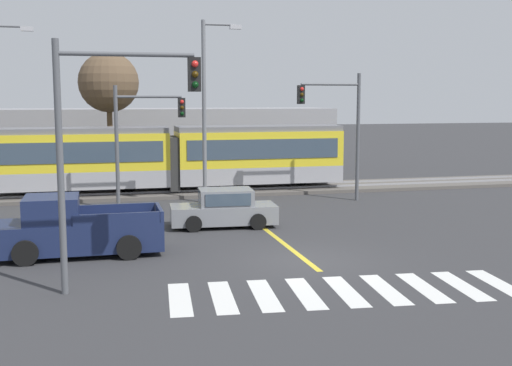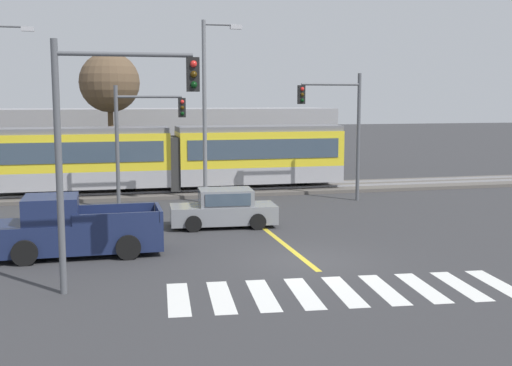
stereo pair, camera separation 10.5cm
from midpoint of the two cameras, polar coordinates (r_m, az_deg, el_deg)
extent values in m
plane|color=#333335|center=(20.49, 4.58, -6.93)|extent=(200.00, 200.00, 0.00)
cube|color=#56514C|center=(35.15, -3.30, -0.68)|extent=(120.00, 4.00, 0.18)
cube|color=#939399|center=(34.43, -3.08, -0.62)|extent=(120.00, 0.08, 0.10)
cube|color=#939399|center=(35.83, -3.51, -0.30)|extent=(120.00, 0.08, 0.10)
cube|color=#9E9EA3|center=(34.48, -15.15, 0.40)|extent=(9.00, 2.60, 0.90)
cube|color=yellow|center=(34.34, -15.23, 2.72)|extent=(9.00, 2.60, 1.90)
cube|color=#384756|center=(33.02, -15.29, 2.62)|extent=(8.28, 0.04, 1.04)
cube|color=slate|center=(34.27, -15.29, 4.53)|extent=(9.00, 2.39, 0.28)
cylinder|color=black|center=(34.56, -11.02, -0.21)|extent=(0.70, 0.20, 0.70)
cylinder|color=black|center=(34.69, -19.21, -0.47)|extent=(0.70, 0.20, 0.70)
cube|color=#9E9EA3|center=(35.52, 0.35, 0.87)|extent=(9.00, 2.60, 0.90)
cube|color=yellow|center=(35.38, 0.35, 3.12)|extent=(9.00, 2.60, 1.90)
cube|color=#384756|center=(34.11, 0.89, 3.03)|extent=(8.28, 0.04, 1.04)
cube|color=slate|center=(35.32, 0.36, 4.88)|extent=(9.00, 2.39, 0.28)
cylinder|color=black|center=(36.25, 4.15, 0.26)|extent=(0.70, 0.20, 0.70)
cylinder|color=black|center=(35.06, -3.58, 0.02)|extent=(0.70, 0.20, 0.70)
cube|color=#2D2D2D|center=(34.61, -7.30, 1.79)|extent=(0.50, 2.34, 2.80)
cube|color=silver|center=(16.83, -6.74, -10.19)|extent=(0.80, 2.84, 0.01)
cube|color=silver|center=(16.89, -2.95, -10.08)|extent=(0.80, 2.84, 0.01)
cube|color=silver|center=(17.03, 0.79, -9.92)|extent=(0.80, 2.84, 0.01)
cube|color=silver|center=(17.24, 4.45, -9.73)|extent=(0.80, 2.84, 0.01)
cube|color=silver|center=(17.51, 8.01, -9.50)|extent=(0.80, 2.84, 0.01)
cube|color=silver|center=(17.85, 11.44, -9.25)|extent=(0.80, 2.84, 0.01)
cube|color=silver|center=(18.25, 14.72, -8.98)|extent=(0.80, 2.84, 0.01)
cube|color=silver|center=(18.70, 17.86, -8.69)|extent=(0.80, 2.84, 0.01)
cube|color=silver|center=(19.21, 20.83, -8.39)|extent=(0.80, 2.84, 0.01)
cube|color=gold|center=(26.16, 0.42, -3.72)|extent=(0.20, 14.69, 0.01)
cube|color=gray|center=(25.73, -2.81, -2.75)|extent=(4.31, 1.98, 0.72)
cube|color=gray|center=(25.63, -2.60, -1.25)|extent=(2.20, 1.66, 0.64)
cube|color=#384756|center=(25.53, -4.83, -1.31)|extent=(0.20, 1.43, 0.52)
cube|color=#384756|center=(24.86, -2.37, -1.52)|extent=(1.78, 0.16, 0.48)
cylinder|color=black|center=(24.81, -5.46, -3.63)|extent=(0.65, 0.26, 0.64)
cylinder|color=black|center=(26.48, -5.74, -2.92)|extent=(0.65, 0.26, 0.64)
cylinder|color=black|center=(25.12, 0.29, -3.45)|extent=(0.65, 0.26, 0.64)
cylinder|color=black|center=(26.77, -0.35, -2.77)|extent=(0.65, 0.26, 0.64)
cube|color=#192347|center=(21.83, -15.40, -4.49)|extent=(5.40, 1.96, 0.96)
cube|color=#192347|center=(21.71, -17.62, -2.22)|extent=(1.70, 1.84, 0.84)
cube|color=#384756|center=(21.77, -19.60, -2.23)|extent=(0.10, 1.69, 0.66)
cube|color=#192347|center=(20.79, -12.19, -3.13)|extent=(2.70, 0.12, 0.36)
cube|color=#192347|center=(22.61, -12.32, -2.28)|extent=(2.70, 0.12, 0.36)
cube|color=#192347|center=(21.78, -8.50, -2.56)|extent=(0.12, 1.96, 0.36)
cylinder|color=black|center=(21.05, -19.74, -5.85)|extent=(0.80, 0.28, 0.80)
cylinder|color=black|center=(22.95, -19.23, -4.74)|extent=(0.80, 0.28, 0.80)
cylinder|color=black|center=(20.94, -11.15, -5.61)|extent=(0.80, 0.28, 0.80)
cylinder|color=black|center=(22.85, -11.37, -4.51)|extent=(0.80, 0.28, 0.80)
cylinder|color=#515459|center=(30.07, -12.13, 3.06)|extent=(0.18, 0.18, 5.70)
cylinder|color=#515459|center=(30.07, -9.38, 7.57)|extent=(3.00, 0.12, 0.12)
cube|color=black|center=(30.22, -6.50, 6.67)|extent=(0.32, 0.28, 0.90)
sphere|color=red|center=(30.07, -6.47, 7.18)|extent=(0.18, 0.18, 0.18)
sphere|color=#3A2706|center=(30.07, -6.46, 6.67)|extent=(0.18, 0.18, 0.18)
sphere|color=black|center=(30.08, -6.46, 6.16)|extent=(0.18, 0.18, 0.18)
cylinder|color=#515459|center=(17.23, -16.95, 1.18)|extent=(0.18, 0.18, 6.60)
cylinder|color=#515459|center=(17.16, -11.38, 11.15)|extent=(3.50, 0.12, 0.12)
cube|color=black|center=(17.30, -5.45, 9.57)|extent=(0.32, 0.28, 0.90)
sphere|color=red|center=(17.17, -5.39, 10.49)|extent=(0.18, 0.18, 0.18)
sphere|color=#3A2706|center=(17.15, -5.38, 9.59)|extent=(0.18, 0.18, 0.18)
sphere|color=black|center=(17.15, -5.37, 8.69)|extent=(0.18, 0.18, 0.18)
cylinder|color=#515459|center=(32.41, 9.18, 4.01)|extent=(0.18, 0.18, 6.33)
cylinder|color=#515459|center=(31.81, 6.76, 8.70)|extent=(3.00, 0.12, 0.12)
cube|color=black|center=(31.31, 4.15, 7.84)|extent=(0.32, 0.28, 0.90)
sphere|color=red|center=(31.17, 4.24, 8.34)|extent=(0.18, 0.18, 0.18)
sphere|color=#3A2706|center=(31.17, 4.23, 7.84)|extent=(0.18, 0.18, 0.18)
sphere|color=black|center=(31.17, 4.23, 7.34)|extent=(0.18, 0.18, 0.18)
cylinder|color=slate|center=(31.99, -21.25, 12.86)|extent=(1.85, 0.12, 0.12)
cube|color=#B2B2B7|center=(31.88, -19.55, 12.78)|extent=(0.56, 0.28, 0.20)
cylinder|color=slate|center=(31.36, -4.50, 6.24)|extent=(0.20, 0.20, 8.82)
cylinder|color=slate|center=(31.68, -3.13, 13.89)|extent=(1.57, 0.12, 0.12)
cube|color=#B2B2B7|center=(31.83, -1.70, 13.69)|extent=(0.56, 0.28, 0.20)
cylinder|color=brown|center=(39.06, -12.67, 3.78)|extent=(0.32, 0.32, 5.34)
sphere|color=brown|center=(39.00, -12.82, 8.73)|extent=(3.52, 3.52, 3.52)
cube|color=gray|center=(46.24, -10.22, 3.81)|extent=(27.53, 6.00, 4.39)
camera|label=1|loc=(0.05, -89.89, 0.01)|focal=45.00mm
camera|label=2|loc=(0.05, 90.11, -0.01)|focal=45.00mm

